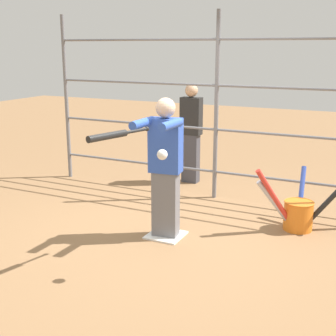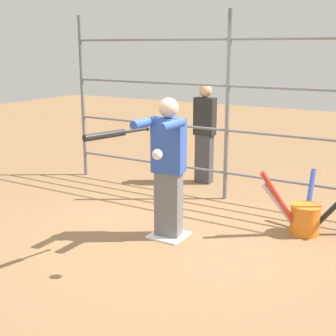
{
  "view_description": "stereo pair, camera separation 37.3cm",
  "coord_description": "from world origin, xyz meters",
  "px_view_note": "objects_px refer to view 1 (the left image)",
  "views": [
    {
      "loc": [
        -2.23,
        4.53,
        2.13
      ],
      "look_at": [
        -0.2,
        0.36,
        0.92
      ],
      "focal_mm": 50.0,
      "sensor_mm": 36.0,
      "label": 1
    },
    {
      "loc": [
        -2.56,
        4.35,
        2.13
      ],
      "look_at": [
        -0.2,
        0.36,
        0.92
      ],
      "focal_mm": 50.0,
      "sensor_mm": 36.0,
      "label": 2
    }
  ],
  "objects_px": {
    "batter": "(165,164)",
    "softball_in_flight": "(162,155)",
    "baseball_bat_swinging": "(113,135)",
    "bat_bucket": "(298,212)",
    "bystander_behind_fence": "(191,132)"
  },
  "relations": [
    {
      "from": "bystander_behind_fence",
      "to": "batter",
      "type": "bearing_deg",
      "value": 105.94
    },
    {
      "from": "batter",
      "to": "bat_bucket",
      "type": "xyz_separation_m",
      "value": [
        -1.32,
        -0.88,
        -0.64
      ]
    },
    {
      "from": "softball_in_flight",
      "to": "bystander_behind_fence",
      "type": "xyz_separation_m",
      "value": [
        1.04,
        -3.08,
        -0.38
      ]
    },
    {
      "from": "baseball_bat_swinging",
      "to": "softball_in_flight",
      "type": "relative_size",
      "value": 8.24
    },
    {
      "from": "batter",
      "to": "softball_in_flight",
      "type": "xyz_separation_m",
      "value": [
        -0.4,
        0.87,
        0.33
      ]
    },
    {
      "from": "baseball_bat_swinging",
      "to": "bystander_behind_fence",
      "type": "height_order",
      "value": "bystander_behind_fence"
    },
    {
      "from": "baseball_bat_swinging",
      "to": "bat_bucket",
      "type": "bearing_deg",
      "value": -129.2
    },
    {
      "from": "bat_bucket",
      "to": "bystander_behind_fence",
      "type": "bearing_deg",
      "value": -34.14
    },
    {
      "from": "baseball_bat_swinging",
      "to": "softball_in_flight",
      "type": "xyz_separation_m",
      "value": [
        -0.51,
        -0.0,
        -0.14
      ]
    },
    {
      "from": "batter",
      "to": "bat_bucket",
      "type": "distance_m",
      "value": 1.72
    },
    {
      "from": "batter",
      "to": "softball_in_flight",
      "type": "relative_size",
      "value": 16.64
    },
    {
      "from": "baseball_bat_swinging",
      "to": "softball_in_flight",
      "type": "distance_m",
      "value": 0.53
    },
    {
      "from": "baseball_bat_swinging",
      "to": "softball_in_flight",
      "type": "bearing_deg",
      "value": -179.85
    },
    {
      "from": "softball_in_flight",
      "to": "bat_bucket",
      "type": "relative_size",
      "value": 0.09
    },
    {
      "from": "softball_in_flight",
      "to": "baseball_bat_swinging",
      "type": "bearing_deg",
      "value": 0.15
    }
  ]
}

